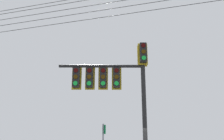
% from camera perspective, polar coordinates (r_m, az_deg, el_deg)
% --- Properties ---
extents(signal_mast_assembly, '(3.19, 3.22, 6.36)m').
position_cam_1_polar(signal_mast_assembly, '(11.88, 1.52, -2.50)').
color(signal_mast_assembly, black).
rests_on(signal_mast_assembly, ground).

